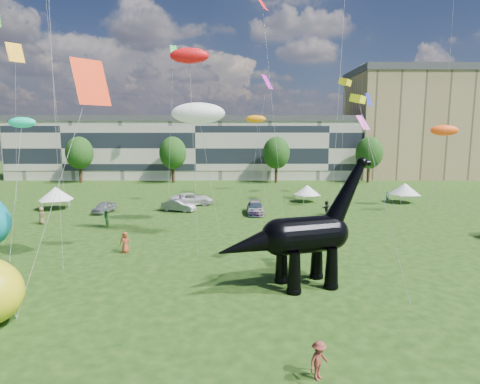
{
  "coord_description": "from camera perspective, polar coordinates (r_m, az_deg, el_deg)",
  "views": [
    {
      "loc": [
        0.5,
        -24.55,
        9.96
      ],
      "look_at": [
        0.7,
        8.0,
        5.0
      ],
      "focal_mm": 30.0,
      "sensor_mm": 36.0,
      "label": 1
    }
  ],
  "objects": [
    {
      "name": "car_silver",
      "position": [
        52.08,
        -18.77,
        -2.06
      ],
      "size": [
        2.4,
        4.27,
        1.37
      ],
      "primitive_type": "imported",
      "rotation": [
        0.0,
        0.0,
        -0.2
      ],
      "color": "silver",
      "rests_on": "ground"
    },
    {
      "name": "car_white",
      "position": [
        54.94,
        -6.9,
        -0.99
      ],
      "size": [
        6.14,
        3.52,
        1.61
      ],
      "primitive_type": "imported",
      "rotation": [
        0.0,
        0.0,
        1.72
      ],
      "color": "white",
      "rests_on": "ground"
    },
    {
      "name": "terrace_row",
      "position": [
        87.06,
        -5.98,
        6.01
      ],
      "size": [
        78.0,
        11.0,
        12.0
      ],
      "primitive_type": "cube",
      "color": "beige",
      "rests_on": "ground"
    },
    {
      "name": "ground",
      "position": [
        26.5,
        -1.44,
        -13.42
      ],
      "size": [
        220.0,
        220.0,
        0.0
      ],
      "primitive_type": "plane",
      "color": "#16330C",
      "rests_on": "ground"
    },
    {
      "name": "tree_far_left",
      "position": [
        83.41,
        -21.9,
        5.53
      ],
      "size": [
        5.2,
        5.2,
        9.44
      ],
      "color": "#382314",
      "rests_on": "ground"
    },
    {
      "name": "car_grey",
      "position": [
        50.85,
        -8.73,
        -1.92
      ],
      "size": [
        4.54,
        2.85,
        1.41
      ],
      "primitive_type": "imported",
      "rotation": [
        0.0,
        0.0,
        1.23
      ],
      "color": "gray",
      "rests_on": "ground"
    },
    {
      "name": "gazebo_near",
      "position": [
        57.43,
        9.53,
        0.29
      ],
      "size": [
        4.53,
        4.53,
        2.44
      ],
      "rotation": [
        0.0,
        0.0,
        0.37
      ],
      "color": "white",
      "rests_on": "ground"
    },
    {
      "name": "tree_mid_left",
      "position": [
        78.64,
        -9.55,
        5.88
      ],
      "size": [
        5.2,
        5.2,
        9.44
      ],
      "color": "#382314",
      "rests_on": "ground"
    },
    {
      "name": "car_dark",
      "position": [
        48.66,
        2.19,
        -2.29
      ],
      "size": [
        2.03,
        4.97,
        1.44
      ],
      "primitive_type": "imported",
      "rotation": [
        0.0,
        0.0,
        0.0
      ],
      "color": "#595960",
      "rests_on": "ground"
    },
    {
      "name": "tree_mid_right",
      "position": [
        78.0,
        5.2,
        5.94
      ],
      "size": [
        5.2,
        5.2,
        9.44
      ],
      "color": "#382314",
      "rests_on": "ground"
    },
    {
      "name": "tree_far_right",
      "position": [
        81.72,
        17.92,
        5.68
      ],
      "size": [
        5.2,
        5.2,
        9.44
      ],
      "color": "#382314",
      "rests_on": "ground"
    },
    {
      "name": "visitors",
      "position": [
        41.35,
        -8.21,
        -4.12
      ],
      "size": [
        52.67,
        41.59,
        1.89
      ],
      "color": "olive",
      "rests_on": "ground"
    },
    {
      "name": "dinosaur_sculpture",
      "position": [
        25.99,
        8.58,
        -6.4
      ],
      "size": [
        10.44,
        4.69,
        8.6
      ],
      "rotation": [
        0.0,
        0.0,
        0.31
      ],
      "color": "black",
      "rests_on": "ground"
    },
    {
      "name": "kites",
      "position": [
        42.06,
        -4.84,
        15.86
      ],
      "size": [
        62.97,
        52.82,
        29.28
      ],
      "color": "#F81013",
      "rests_on": "ground"
    },
    {
      "name": "apartment_block",
      "position": [
        97.88,
        23.73,
        8.55
      ],
      "size": [
        28.0,
        18.0,
        22.0
      ],
      "primitive_type": "cube",
      "color": "tan",
      "rests_on": "ground"
    },
    {
      "name": "gazebo_left",
      "position": [
        56.54,
        -24.73,
        -0.2
      ],
      "size": [
        5.32,
        5.32,
        2.89
      ],
      "rotation": [
        0.0,
        0.0,
        0.36
      ],
      "color": "white",
      "rests_on": "ground"
    },
    {
      "name": "gazebo_far",
      "position": [
        60.63,
        22.36,
        0.43
      ],
      "size": [
        4.71,
        4.71,
        2.79
      ],
      "rotation": [
        0.0,
        0.0,
        0.2
      ],
      "color": "silver",
      "rests_on": "ground"
    }
  ]
}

